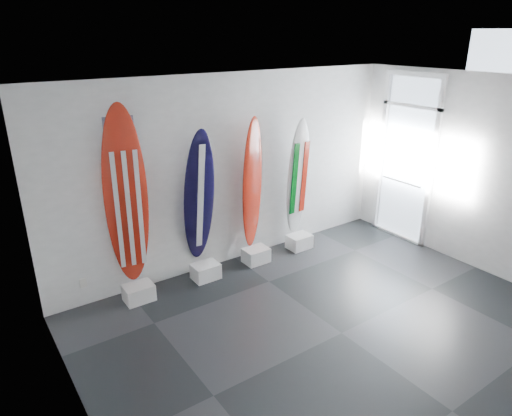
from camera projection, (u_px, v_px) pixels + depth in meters
floor at (342, 333)px, 5.73m from camera, size 6.00×6.00×0.00m
ceiling at (362, 88)px, 4.64m from camera, size 6.00×6.00×0.00m
wall_back at (233, 172)px, 7.10m from camera, size 6.00×0.00×6.00m
wall_left at (80, 309)px, 3.59m from camera, size 0.00×5.00×5.00m
wall_right at (494, 178)px, 6.78m from camera, size 0.00×5.00×5.00m
display_block_usa at (139, 293)px, 6.39m from camera, size 0.40×0.30×0.24m
surfboard_usa at (126, 198)px, 5.97m from camera, size 0.60×0.32×2.52m
display_block_navy at (206, 271)px, 6.96m from camera, size 0.40×0.30×0.24m
surfboard_navy at (199, 198)px, 6.62m from camera, size 0.51×0.48×2.10m
display_block_swiss at (256, 255)px, 7.46m from camera, size 0.40×0.30×0.24m
surfboard_swiss at (252, 185)px, 7.11m from camera, size 0.51×0.31×2.14m
display_block_italy at (299, 241)px, 7.95m from camera, size 0.40×0.30×0.24m
surfboard_italy at (298, 178)px, 7.62m from camera, size 0.47×0.24×2.03m
wall_outlet at (83, 283)px, 6.19m from camera, size 0.09×0.02×0.13m
glass_door at (406, 161)px, 7.98m from camera, size 0.12×1.16×2.85m
balcony at (444, 196)px, 9.02m from camera, size 2.80×2.20×1.20m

